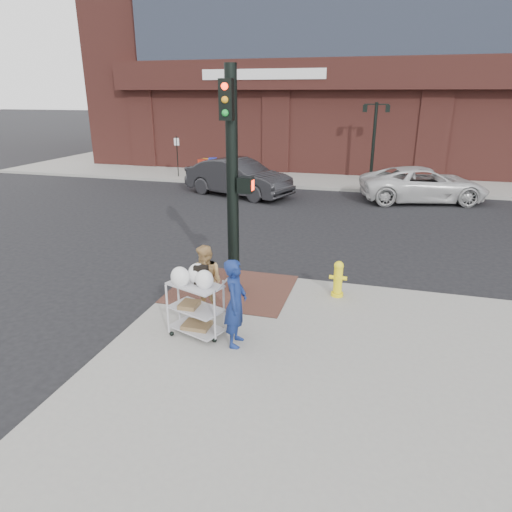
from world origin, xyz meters
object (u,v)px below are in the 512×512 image
(pedestrian_tan, at_px, (206,281))
(sedan_dark, at_px, (238,177))
(woman_blue, at_px, (236,303))
(utility_cart, at_px, (196,304))
(minivan_white, at_px, (423,184))
(traffic_signal_pole, at_px, (233,178))
(fire_hydrant, at_px, (338,278))
(lamp_post, at_px, (374,134))

(pedestrian_tan, relative_size, sedan_dark, 0.29)
(sedan_dark, bearing_deg, pedestrian_tan, -145.73)
(woman_blue, height_order, sedan_dark, woman_blue)
(utility_cart, bearing_deg, sedan_dark, 104.33)
(sedan_dark, height_order, minivan_white, sedan_dark)
(traffic_signal_pole, xyz_separation_m, pedestrian_tan, (-0.20, -1.26, -1.92))
(woman_blue, distance_m, sedan_dark, 13.82)
(woman_blue, bearing_deg, fire_hydrant, -35.96)
(utility_cart, height_order, fire_hydrant, utility_cart)
(pedestrian_tan, bearing_deg, sedan_dark, 122.12)
(lamp_post, distance_m, pedestrian_tan, 16.79)
(fire_hydrant, bearing_deg, sedan_dark, 118.74)
(woman_blue, bearing_deg, traffic_signal_pole, 13.58)
(minivan_white, bearing_deg, traffic_signal_pole, 143.68)
(sedan_dark, bearing_deg, fire_hydrant, -131.78)
(fire_hydrant, bearing_deg, woman_blue, -120.75)
(traffic_signal_pole, height_order, pedestrian_tan, traffic_signal_pole)
(traffic_signal_pole, relative_size, pedestrian_tan, 3.30)
(woman_blue, bearing_deg, pedestrian_tan, 39.02)
(pedestrian_tan, bearing_deg, minivan_white, 86.43)
(traffic_signal_pole, bearing_deg, pedestrian_tan, -98.81)
(minivan_white, bearing_deg, sedan_dark, 82.96)
(utility_cart, xyz_separation_m, fire_hydrant, (2.44, 2.52, -0.21))
(sedan_dark, height_order, fire_hydrant, sedan_dark)
(pedestrian_tan, distance_m, minivan_white, 14.17)
(lamp_post, xyz_separation_m, pedestrian_tan, (-2.67, -16.49, -1.71))
(woman_blue, relative_size, utility_cart, 1.18)
(traffic_signal_pole, relative_size, sedan_dark, 0.96)
(lamp_post, relative_size, minivan_white, 0.73)
(traffic_signal_pole, bearing_deg, woman_blue, -71.20)
(lamp_post, height_order, woman_blue, lamp_post)
(pedestrian_tan, xyz_separation_m, minivan_white, (5.06, 13.24, -0.15))
(minivan_white, distance_m, fire_hydrant, 11.83)
(traffic_signal_pole, height_order, utility_cart, traffic_signal_pole)
(woman_blue, bearing_deg, utility_cart, 74.70)
(traffic_signal_pole, bearing_deg, minivan_white, 67.92)
(woman_blue, relative_size, minivan_white, 0.31)
(utility_cart, bearing_deg, fire_hydrant, 45.93)
(lamp_post, relative_size, woman_blue, 2.39)
(minivan_white, bearing_deg, fire_hydrant, 153.51)
(sedan_dark, distance_m, fire_hydrant, 11.99)
(pedestrian_tan, xyz_separation_m, utility_cart, (0.11, -0.83, -0.12))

